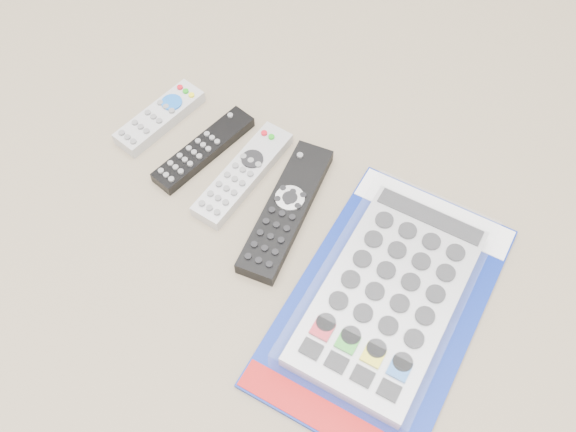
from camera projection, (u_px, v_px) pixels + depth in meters
The scene contains 5 objects.
remote_small_grey at pixel (160, 117), 0.95m from camera, with size 0.06×0.15×0.02m.
remote_slim_black at pixel (203, 150), 0.92m from camera, with size 0.07×0.17×0.02m.
remote_silver_dvd at pixel (243, 174), 0.89m from camera, with size 0.05×0.18×0.02m.
remote_large_black at pixel (286, 210), 0.86m from camera, with size 0.09×0.22×0.02m.
jumbo_remote_packaged at pixel (389, 295), 0.78m from camera, with size 0.24×0.37×0.05m.
Camera 1 is at (0.28, -0.36, 0.73)m, focal length 40.00 mm.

